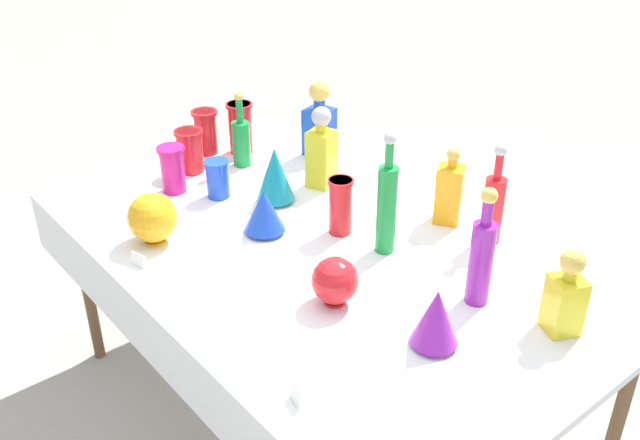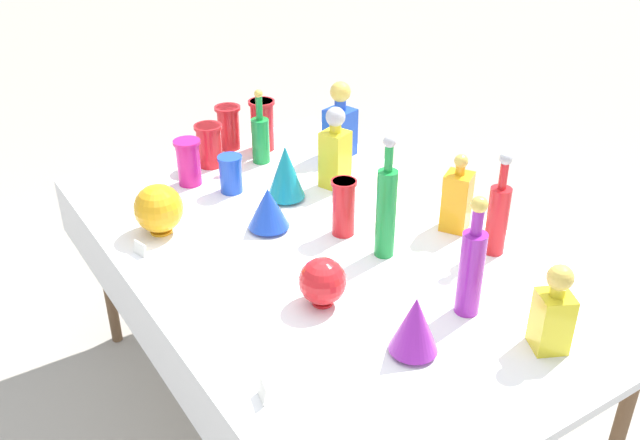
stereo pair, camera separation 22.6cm
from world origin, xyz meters
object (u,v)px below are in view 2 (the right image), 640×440
Objects in this scene: tall_bottle_3 at (472,266)px; round_bowl_0 at (323,281)px; slender_vase_0 at (344,206)px; slender_vase_1 at (229,126)px; tall_bottle_2 at (260,137)px; fluted_vase_1 at (286,172)px; square_decanter_0 at (340,123)px; fluted_vase_0 at (268,208)px; slender_vase_3 at (231,173)px; fluted_vase_2 at (415,325)px; slender_vase_4 at (209,144)px; square_decanter_2 at (335,151)px; slender_vase_5 at (262,124)px; tall_bottle_1 at (386,209)px; slender_vase_2 at (188,161)px; square_decanter_3 at (457,199)px; tall_bottle_0 at (498,215)px; round_bowl_1 at (159,209)px; square_decanter_1 at (553,312)px.

tall_bottle_3 is 2.52× the size of round_bowl_0.
slender_vase_0 is 0.84m from slender_vase_1.
tall_bottle_2 reaches higher than fluted_vase_1.
slender_vase_0 is at bearing -33.18° from square_decanter_0.
slender_vase_1 is 0.70m from fluted_vase_0.
tall_bottle_3 is 0.75m from fluted_vase_0.
square_decanter_0 is 1.70× the size of slender_vase_1.
slender_vase_3 is 1.08m from fluted_vase_2.
fluted_vase_1 is 0.65m from round_bowl_0.
slender_vase_4 is (0.11, -0.14, -0.01)m from slender_vase_1.
slender_vase_0 is 1.13× the size of fluted_vase_2.
slender_vase_0 is at bearing -3.92° from tall_bottle_2.
square_decanter_2 is 1.48× the size of slender_vase_5.
tall_bottle_1 reaches higher than slender_vase_2.
square_decanter_0 is 0.71m from square_decanter_3.
slender_vase_3 is (0.14, 0.10, -0.02)m from slender_vase_2.
tall_bottle_1 is 0.83m from tall_bottle_2.
tall_bottle_2 is at bearing -159.27° from square_decanter_2.
slender_vase_2 is at bearing -169.69° from fluted_vase_0.
slender_vase_0 reaches higher than fluted_vase_2.
slender_vase_4 is (-0.11, 0.14, -0.00)m from slender_vase_2.
tall_bottle_1 is at bearing -15.82° from square_decanter_2.
tall_bottle_1 is at bearing -23.77° from square_decanter_0.
tall_bottle_0 is 1.11× the size of square_decanter_2.
slender_vase_3 is at bearing 112.48° from round_bowl_1.
fluted_vase_2 and round_bowl_1 have the same top height.
square_decanter_3 is 1.29× the size of slender_vase_5.
fluted_vase_1 is (-0.49, -0.07, -0.06)m from tall_bottle_1.
square_decanter_2 is 1.50× the size of fluted_vase_1.
fluted_vase_1 reaches higher than round_bowl_1.
square_decanter_0 is 1.80× the size of fluted_vase_2.
square_decanter_1 is 1.10m from fluted_vase_1.
tall_bottle_2 is at bearing 153.88° from fluted_vase_0.
square_decanter_2 is 2.21× the size of slender_vase_3.
slender_vase_0 is at bearing 20.08° from slender_vase_3.
round_bowl_1 is (0.50, -0.51, -0.01)m from slender_vase_1.
square_decanter_3 is at bearing 37.63° from slender_vase_2.
slender_vase_5 reaches higher than slender_vase_2.
square_decanter_0 is at bearing 178.96° from square_decanter_3.
tall_bottle_0 is 0.59m from fluted_vase_2.
tall_bottle_2 is at bearing 169.29° from fluted_vase_2.
tall_bottle_1 reaches higher than square_decanter_0.
square_decanter_0 is at bearing 68.58° from slender_vase_4.
slender_vase_5 is at bearing -179.67° from square_decanter_1.
tall_bottle_3 is 1.34× the size of square_decanter_3.
square_decanter_1 is 0.62m from round_bowl_0.
square_decanter_1 is 1.62m from slender_vase_1.
tall_bottle_1 is at bearing 110.26° from round_bowl_0.
tall_bottle_0 is 1.16m from slender_vase_2.
tall_bottle_3 is 2.40× the size of fluted_vase_0.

